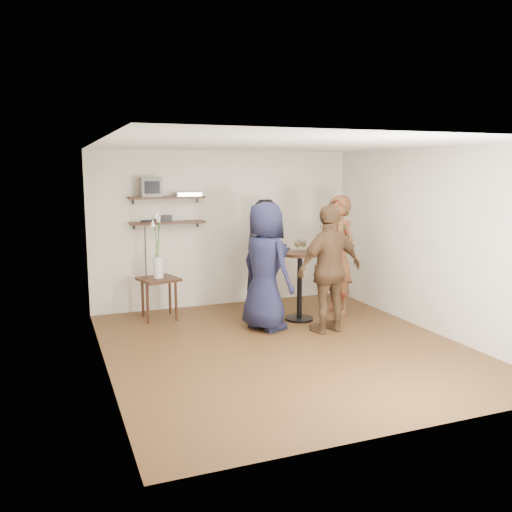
{
  "coord_description": "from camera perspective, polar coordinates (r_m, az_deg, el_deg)",
  "views": [
    {
      "loc": [
        -2.8,
        -6.2,
        2.3
      ],
      "look_at": [
        -0.25,
        0.4,
        1.16
      ],
      "focal_mm": 38.0,
      "sensor_mm": 36.0,
      "label": 1
    }
  ],
  "objects": [
    {
      "name": "person_dark",
      "position": [
        8.75,
        1.3,
        0.02
      ],
      "size": [
        1.06,
        0.94,
        1.82
      ],
      "primitive_type": "imported",
      "rotation": [
        0.0,
        0.0,
        0.34
      ],
      "color": "black",
      "rests_on": "room"
    },
    {
      "name": "drinks_table",
      "position": [
        8.28,
        4.62,
        -2.19
      ],
      "size": [
        0.57,
        0.57,
        1.05
      ],
      "color": "black",
      "rests_on": "room"
    },
    {
      "name": "wine_glass_bl",
      "position": [
        8.25,
        4.25,
        1.31
      ],
      "size": [
        0.06,
        0.06,
        0.19
      ],
      "color": "silver",
      "rests_on": "drinks_table"
    },
    {
      "name": "wine_glass_fl",
      "position": [
        8.14,
        4.45,
        1.24
      ],
      "size": [
        0.06,
        0.06,
        0.19
      ],
      "color": "silver",
      "rests_on": "drinks_table"
    },
    {
      "name": "room",
      "position": [
        6.87,
        3.12,
        0.78
      ],
      "size": [
        4.58,
        5.08,
        2.68
      ],
      "color": "#4B2E18",
      "rests_on": "ground"
    },
    {
      "name": "wine_glass_fr",
      "position": [
        8.2,
        5.09,
        1.25
      ],
      "size": [
        0.06,
        0.06,
        0.19
      ],
      "color": "silver",
      "rests_on": "drinks_table"
    },
    {
      "name": "power_strip",
      "position": [
        8.79,
        -11.08,
        3.65
      ],
      "size": [
        0.3,
        0.05,
        0.03
      ],
      "primitive_type": "cube",
      "color": "black",
      "rests_on": "shelf_lower"
    },
    {
      "name": "vase_lilies",
      "position": [
        8.39,
        -10.3,
        -0.05
      ],
      "size": [
        0.2,
        0.21,
        1.05
      ],
      "rotation": [
        0.0,
        0.0,
        0.26
      ],
      "color": "silver",
      "rests_on": "side_table"
    },
    {
      "name": "dvd_deck",
      "position": [
        8.84,
        -7.15,
        6.48
      ],
      "size": [
        0.4,
        0.24,
        0.06
      ],
      "primitive_type": "cube",
      "color": "silver",
      "rests_on": "shelf_upper"
    },
    {
      "name": "shelf_upper",
      "position": [
        8.77,
        -9.35,
        6.1
      ],
      "size": [
        1.2,
        0.25,
        0.04
      ],
      "primitive_type": "cube",
      "color": "black",
      "rests_on": "room"
    },
    {
      "name": "side_table",
      "position": [
        8.47,
        -10.21,
        -2.98
      ],
      "size": [
        0.66,
        0.66,
        0.65
      ],
      "rotation": [
        0.0,
        0.0,
        0.26
      ],
      "color": "black",
      "rests_on": "room"
    },
    {
      "name": "person_brown",
      "position": [
        7.68,
        7.78,
        -1.39
      ],
      "size": [
        1.12,
        0.62,
        1.81
      ],
      "primitive_type": "imported",
      "rotation": [
        0.0,
        0.0,
        3.32
      ],
      "color": "#4B3420",
      "rests_on": "room"
    },
    {
      "name": "shelf_lower",
      "position": [
        8.8,
        -9.28,
        3.5
      ],
      "size": [
        1.2,
        0.25,
        0.04
      ],
      "primitive_type": "cube",
      "color": "black",
      "rests_on": "room"
    },
    {
      "name": "person_plaid",
      "position": [
        8.65,
        8.59,
        0.06
      ],
      "size": [
        0.55,
        0.75,
        1.89
      ],
      "primitive_type": "imported",
      "rotation": [
        0.0,
        0.0,
        -1.42
      ],
      "color": "#AA131F",
      "rests_on": "room"
    },
    {
      "name": "radio",
      "position": [
        8.78,
        -9.59,
        3.92
      ],
      "size": [
        0.22,
        0.1,
        0.1
      ],
      "primitive_type": "cube",
      "color": "black",
      "rests_on": "shelf_lower"
    },
    {
      "name": "wine_glass_br",
      "position": [
        8.22,
        4.89,
        1.38
      ],
      "size": [
        0.07,
        0.07,
        0.21
      ],
      "color": "silver",
      "rests_on": "drinks_table"
    },
    {
      "name": "person_navy",
      "position": [
        7.73,
        1.0,
        -1.11
      ],
      "size": [
        0.87,
        1.05,
        1.84
      ],
      "primitive_type": "imported",
      "rotation": [
        0.0,
        0.0,
        1.94
      ],
      "color": "#161832",
      "rests_on": "room"
    },
    {
      "name": "crt_monitor",
      "position": [
        8.71,
        -11.05,
        7.13
      ],
      "size": [
        0.32,
        0.3,
        0.3
      ],
      "primitive_type": "cube",
      "color": "#59595B",
      "rests_on": "shelf_upper"
    }
  ]
}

